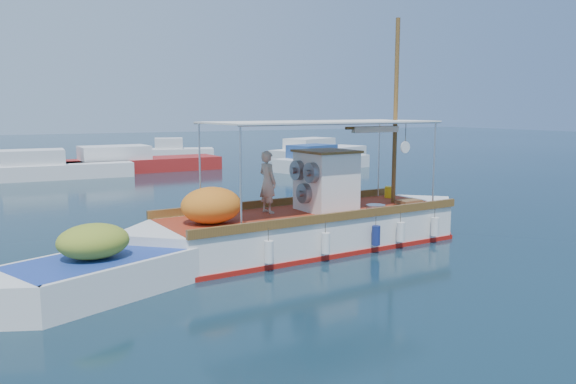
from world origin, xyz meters
name	(u,v)px	position (x,y,z in m)	size (l,w,h in m)	color
ground	(332,243)	(0.00, 0.00, 0.00)	(160.00, 160.00, 0.00)	black
fishing_caique	(308,227)	(-0.84, -0.10, 0.57)	(10.74, 3.48, 6.57)	white
dinghy	(129,269)	(-5.91, -1.26, 0.35)	(6.38, 3.74, 1.69)	white
bg_boat_nw	(52,169)	(-5.61, 19.90, 0.49)	(7.93, 2.61, 1.80)	silver
bg_boat_n	(134,164)	(-0.88, 21.26, 0.49)	(9.85, 3.24, 1.80)	#A41E1B
bg_boat_ne	(320,162)	(9.72, 16.96, 0.49)	(7.13, 4.13, 1.80)	silver
bg_boat_e	(318,152)	(13.77, 24.13, 0.49)	(9.41, 5.82, 1.80)	silver
bg_boat_far_n	(177,152)	(3.99, 28.71, 0.49)	(5.45, 3.30, 1.80)	silver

